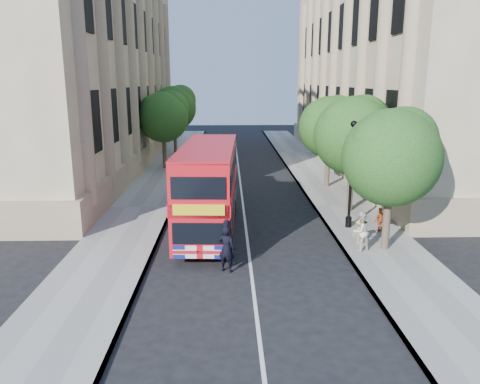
{
  "coord_description": "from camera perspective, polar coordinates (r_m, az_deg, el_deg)",
  "views": [
    {
      "loc": [
        -0.85,
        -15.66,
        7.13
      ],
      "look_at": [
        -0.34,
        4.36,
        2.3
      ],
      "focal_mm": 35.0,
      "sensor_mm": 36.0,
      "label": 1
    }
  ],
  "objects": [
    {
      "name": "ground",
      "position": [
        17.22,
        1.52,
        -10.9
      ],
      "size": [
        120.0,
        120.0,
        0.0
      ],
      "primitive_type": "plane",
      "color": "black",
      "rests_on": "ground"
    },
    {
      "name": "pavement_right",
      "position": [
        27.42,
        12.52,
        -1.71
      ],
      "size": [
        3.5,
        80.0,
        0.12
      ],
      "primitive_type": "cube",
      "color": "gray",
      "rests_on": "ground"
    },
    {
      "name": "pavement_left",
      "position": [
        27.06,
        -11.86,
        -1.88
      ],
      "size": [
        3.5,
        80.0,
        0.12
      ],
      "primitive_type": "cube",
      "color": "gray",
      "rests_on": "ground"
    },
    {
      "name": "building_right",
      "position": [
        42.32,
        19.51,
        15.35
      ],
      "size": [
        12.0,
        38.0,
        18.0
      ],
      "primitive_type": "cube",
      "color": "tan",
      "rests_on": "ground"
    },
    {
      "name": "building_left",
      "position": [
        41.76,
        -20.29,
        15.32
      ],
      "size": [
        12.0,
        38.0,
        18.0
      ],
      "primitive_type": "cube",
      "color": "tan",
      "rests_on": "ground"
    },
    {
      "name": "tree_right_near",
      "position": [
        20.06,
        18.1,
        4.63
      ],
      "size": [
        4.0,
        4.0,
        6.08
      ],
      "color": "#473828",
      "rests_on": "ground"
    },
    {
      "name": "tree_right_mid",
      "position": [
        25.72,
        13.73,
        7.18
      ],
      "size": [
        4.2,
        4.2,
        6.37
      ],
      "color": "#473828",
      "rests_on": "ground"
    },
    {
      "name": "tree_right_far",
      "position": [
        31.54,
        10.9,
        8.19
      ],
      "size": [
        4.0,
        4.0,
        6.15
      ],
      "color": "#473828",
      "rests_on": "ground"
    },
    {
      "name": "tree_left_far",
      "position": [
        38.13,
        -9.29,
        9.34
      ],
      "size": [
        4.0,
        4.0,
        6.3
      ],
      "color": "#473828",
      "rests_on": "ground"
    },
    {
      "name": "tree_left_back",
      "position": [
        46.04,
        -7.97,
        10.41
      ],
      "size": [
        4.2,
        4.2,
        6.65
      ],
      "color": "#473828",
      "rests_on": "ground"
    },
    {
      "name": "lamp_post",
      "position": [
        22.9,
        13.37,
        1.55
      ],
      "size": [
        0.32,
        0.32,
        5.16
      ],
      "color": "black",
      "rests_on": "pavement_right"
    },
    {
      "name": "double_decker_bus",
      "position": [
        21.87,
        -3.86,
        0.69
      ],
      "size": [
        2.74,
        8.99,
        4.11
      ],
      "rotation": [
        0.0,
        0.0,
        -0.04
      ],
      "color": "red",
      "rests_on": "ground"
    },
    {
      "name": "box_van",
      "position": [
        27.22,
        -3.96,
        1.75
      ],
      "size": [
        2.79,
        5.81,
        3.22
      ],
      "rotation": [
        0.0,
        0.0,
        0.09
      ],
      "color": "black",
      "rests_on": "ground"
    },
    {
      "name": "police_constable",
      "position": [
        17.78,
        -1.65,
        -6.95
      ],
      "size": [
        0.77,
        0.66,
        1.8
      ],
      "primitive_type": "imported",
      "rotation": [
        0.0,
        0.0,
        2.73
      ],
      "color": "black",
      "rests_on": "ground"
    },
    {
      "name": "woman_pedestrian",
      "position": [
        20.18,
        14.47,
        -4.67
      ],
      "size": [
        1.03,
        0.97,
        1.69
      ],
      "primitive_type": "imported",
      "rotation": [
        0.0,
        0.0,
        3.66
      ],
      "color": "beige",
      "rests_on": "pavement_right"
    },
    {
      "name": "child_a",
      "position": [
        23.04,
        16.72,
        -3.23
      ],
      "size": [
        0.72,
        0.61,
        1.16
      ],
      "primitive_type": "imported",
      "rotation": [
        0.0,
        0.0,
        3.72
      ],
      "color": "#CA5423",
      "rests_on": "pavement_right"
    },
    {
      "name": "child_b",
      "position": [
        21.17,
        14.34,
        -4.69
      ],
      "size": [
        0.79,
        0.65,
        1.07
      ],
      "primitive_type": "imported",
      "rotation": [
        0.0,
        0.0,
        3.58
      ],
      "color": "gold",
      "rests_on": "pavement_right"
    }
  ]
}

